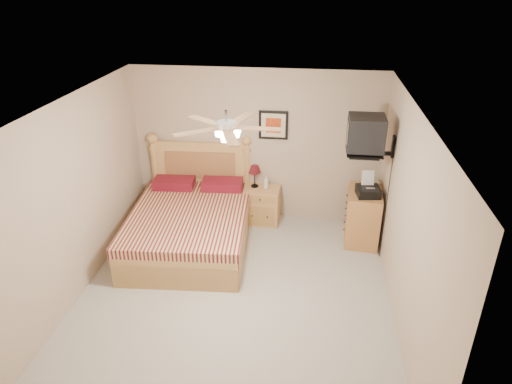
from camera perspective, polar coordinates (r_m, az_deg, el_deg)
floor at (r=6.08m, az=-2.72°, el=-12.93°), size 4.50×4.50×0.00m
ceiling at (r=4.91m, az=-3.34°, el=10.35°), size 4.00×4.50×0.04m
wall_back at (r=7.41m, az=0.07°, el=5.77°), size 4.00×0.04×2.50m
wall_front at (r=3.63m, az=-9.63°, el=-19.69°), size 4.00×0.04×2.50m
wall_left at (r=6.05m, az=-22.00°, el=-1.19°), size 0.04×4.50×2.50m
wall_right at (r=5.43m, az=18.32°, el=-3.73°), size 0.04×4.50×2.50m
bed at (r=6.78m, az=-8.45°, el=-1.54°), size 1.82×2.31×1.43m
nightstand at (r=7.56m, az=0.74°, el=-1.64°), size 0.58×0.44×0.61m
table_lamp at (r=7.41m, az=-0.17°, el=2.04°), size 0.25×0.25×0.38m
lotion_bottle at (r=7.39m, az=1.25°, el=1.25°), size 0.09×0.10×0.21m
framed_picture at (r=7.25m, az=2.19°, el=8.35°), size 0.46×0.04×0.46m
dresser at (r=7.19m, az=13.24°, el=-2.97°), size 0.55×0.75×0.84m
fax_machine at (r=6.81m, az=13.94°, el=0.88°), size 0.37×0.39×0.35m
magazine_lower at (r=7.26m, az=13.50°, el=1.12°), size 0.20×0.26×0.02m
magazine_upper at (r=7.26m, az=13.66°, el=1.31°), size 0.24×0.29×0.02m
wall_tv at (r=6.37m, az=14.90°, el=6.76°), size 0.56×0.46×0.58m
ceiling_fan at (r=4.76m, az=-3.74°, el=8.08°), size 1.14×1.14×0.28m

